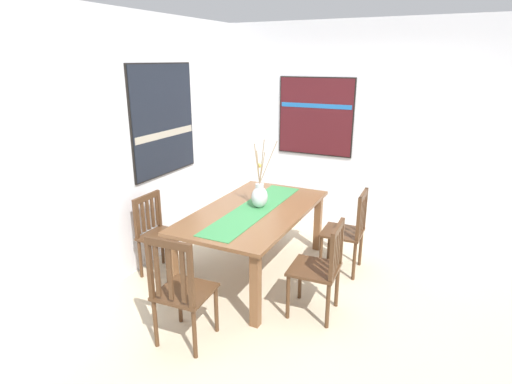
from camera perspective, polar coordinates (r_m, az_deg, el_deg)
ground_plane at (r=4.32m, az=6.43°, el=-13.63°), size 6.40×6.40×0.03m
wall_back at (r=4.72m, az=-14.83°, el=6.47°), size 6.40×0.12×2.70m
wall_side at (r=5.56m, az=13.54°, el=8.20°), size 0.12×6.40×2.70m
dining_table at (r=4.37m, az=-0.23°, el=-3.55°), size 1.87×1.03×0.73m
table_runner at (r=4.34m, az=-0.23°, el=-2.36°), size 1.72×0.36×0.01m
centerpiece_vase at (r=4.36m, az=0.50°, el=-0.47°), size 0.23×0.25×0.74m
chair_0 at (r=3.42m, az=-10.29°, el=-13.13°), size 0.45×0.45×0.97m
chair_1 at (r=4.55m, az=-13.25°, el=-5.45°), size 0.43×0.43×0.88m
chair_2 at (r=3.77m, az=8.93°, el=-10.11°), size 0.44×0.44×0.89m
chair_3 at (r=4.58m, az=12.55°, el=-5.11°), size 0.43×0.43×0.92m
painting_on_back_wall at (r=4.82m, az=-12.65°, el=9.62°), size 1.07×0.05×1.23m
painting_on_side_wall at (r=5.61m, az=8.21°, el=10.24°), size 0.05×1.02×1.02m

